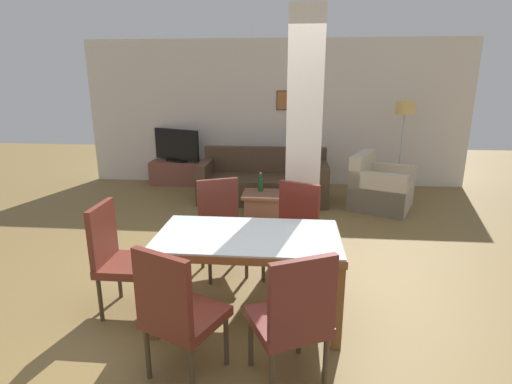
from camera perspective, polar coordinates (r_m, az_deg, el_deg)
name	(u,v)px	position (r m, az deg, el deg)	size (l,w,h in m)	color
ground_plane	(248,315)	(3.63, -1.11, -17.13)	(18.00, 18.00, 0.00)	olive
back_wall	(274,114)	(7.72, 2.64, 11.12)	(7.20, 0.09, 2.70)	silver
divider_pillar	(303,138)	(4.45, 6.78, 7.62)	(0.37, 0.34, 2.70)	silver
dining_table	(248,253)	(3.35, -1.17, -8.68)	(1.51, 0.85, 0.75)	brown
dining_chair_far_right	(293,228)	(4.06, 5.33, -5.13)	(0.62, 0.62, 0.97)	maroon
dining_chair_head_left	(119,254)	(3.66, -19.03, -8.41)	(0.46, 0.46, 0.97)	maroon
dining_chair_near_left	(177,310)	(2.75, -11.17, -16.19)	(0.61, 0.61, 0.97)	maroon
dining_chair_near_right	(293,315)	(2.67, 5.32, -17.10)	(0.61, 0.61, 0.97)	maroon
dining_chair_far_left	(221,223)	(4.19, -5.00, -4.45)	(0.61, 0.61, 0.97)	brown
sofa	(264,183)	(6.75, 1.11, 1.29)	(2.11, 0.94, 0.85)	#433122
armchair	(379,190)	(6.59, 17.13, 0.32)	(1.14, 1.17, 0.86)	beige
coffee_table	(267,206)	(5.81, 1.57, -1.97)	(0.69, 0.53, 0.40)	brown
bottle	(261,184)	(5.84, 0.66, 1.17)	(0.07, 0.07, 0.28)	#194C23
tv_stand	(178,173)	(7.92, -11.07, 2.72)	(1.04, 0.40, 0.45)	brown
tv_screen	(177,146)	(7.82, -11.28, 6.50)	(0.95, 0.46, 0.62)	black
floor_lamp	(404,117)	(7.30, 20.42, 10.00)	(0.30, 0.30, 1.63)	#B7B7BC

